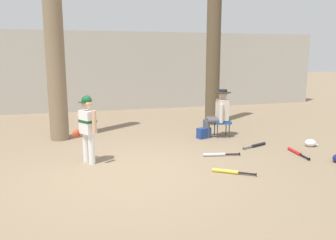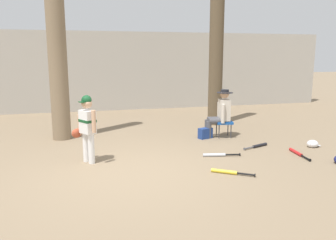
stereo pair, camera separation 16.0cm
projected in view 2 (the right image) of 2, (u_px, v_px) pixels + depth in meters
name	position (u px, v px, depth m)	size (l,w,h in m)	color
ground_plane	(129.00, 173.00, 6.00)	(60.00, 60.00, 0.00)	#7F6B51
concrete_back_wall	(100.00, 71.00, 12.61)	(18.00, 0.36, 2.88)	#ADA89E
tree_near_player	(56.00, 27.00, 7.97)	(0.74, 0.74, 6.17)	#7F6B51
tree_behind_spectator	(217.00, 34.00, 9.79)	(0.56, 0.56, 5.81)	brown
young_ballplayer	(87.00, 125.00, 6.47)	(0.50, 0.52, 1.31)	white
folding_stool	(224.00, 123.00, 8.60)	(0.46, 0.46, 0.41)	#194C9E
seated_spectator	(220.00, 112.00, 8.54)	(0.68, 0.54, 1.20)	#47474C
handbag_beside_stool	(205.00, 133.00, 8.49)	(0.34, 0.18, 0.26)	navy
bat_aluminum_silver	(217.00, 155.00, 6.99)	(0.77, 0.21, 0.07)	#B7BCC6
bat_red_barrel	(297.00, 153.00, 7.12)	(0.16, 0.81, 0.07)	red
bat_yellow_trainer	(228.00, 172.00, 5.97)	(0.66, 0.49, 0.07)	yellow
bat_black_composite	(258.00, 146.00, 7.69)	(0.71, 0.33, 0.07)	black
batting_helmet_white	(313.00, 144.00, 7.69)	(0.30, 0.23, 0.17)	silver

